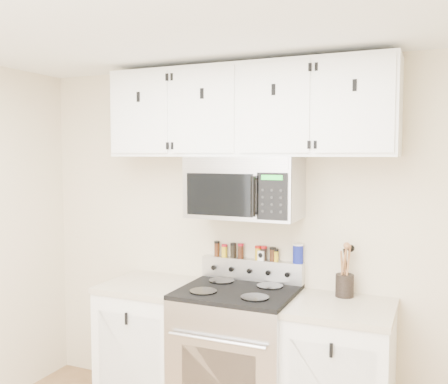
# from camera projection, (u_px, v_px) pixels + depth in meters

# --- Properties ---
(back_wall) EXTENTS (3.50, 0.01, 2.50)m
(back_wall) POSITION_uv_depth(u_px,v_px,m) (254.00, 238.00, 3.62)
(back_wall) COLOR beige
(back_wall) RESTS_ON floor
(range) EXTENTS (0.76, 0.65, 1.10)m
(range) POSITION_uv_depth(u_px,v_px,m) (237.00, 356.00, 3.38)
(range) COLOR #B7B7BA
(range) RESTS_ON floor
(base_cabinet_left) EXTENTS (0.64, 0.62, 0.92)m
(base_cabinet_left) POSITION_uv_depth(u_px,v_px,m) (152.00, 344.00, 3.68)
(base_cabinet_left) COLOR white
(base_cabinet_left) RESTS_ON floor
(base_cabinet_right) EXTENTS (0.64, 0.62, 0.92)m
(base_cabinet_right) POSITION_uv_depth(u_px,v_px,m) (340.00, 376.00, 3.13)
(base_cabinet_right) COLOR white
(base_cabinet_right) RESTS_ON floor
(microwave) EXTENTS (0.76, 0.44, 0.42)m
(microwave) POSITION_uv_depth(u_px,v_px,m) (245.00, 187.00, 3.41)
(microwave) COLOR #9E9EA3
(microwave) RESTS_ON back_wall
(upper_cabinets) EXTENTS (2.00, 0.35, 0.62)m
(upper_cabinets) POSITION_uv_depth(u_px,v_px,m) (246.00, 111.00, 3.40)
(upper_cabinets) COLOR white
(upper_cabinets) RESTS_ON back_wall
(utensil_crock) EXTENTS (0.12, 0.12, 0.35)m
(utensil_crock) POSITION_uv_depth(u_px,v_px,m) (345.00, 284.00, 3.28)
(utensil_crock) COLOR black
(utensil_crock) RESTS_ON base_cabinet_right
(kitchen_timer) EXTENTS (0.07, 0.06, 0.07)m
(kitchen_timer) POSITION_uv_depth(u_px,v_px,m) (262.00, 255.00, 3.56)
(kitchen_timer) COLOR white
(kitchen_timer) RESTS_ON range
(salt_canister) EXTENTS (0.07, 0.07, 0.13)m
(salt_canister) POSITION_uv_depth(u_px,v_px,m) (298.00, 254.00, 3.46)
(salt_canister) COLOR navy
(salt_canister) RESTS_ON range
(spice_jar_0) EXTENTS (0.04, 0.04, 0.11)m
(spice_jar_0) POSITION_uv_depth(u_px,v_px,m) (217.00, 248.00, 3.70)
(spice_jar_0) COLOR #462211
(spice_jar_0) RESTS_ON range
(spice_jar_1) EXTENTS (0.04, 0.04, 0.09)m
(spice_jar_1) POSITION_uv_depth(u_px,v_px,m) (224.00, 250.00, 3.68)
(spice_jar_1) COLOR gold
(spice_jar_1) RESTS_ON range
(spice_jar_2) EXTENTS (0.04, 0.04, 0.11)m
(spice_jar_2) POSITION_uv_depth(u_px,v_px,m) (233.00, 250.00, 3.65)
(spice_jar_2) COLOR black
(spice_jar_2) RESTS_ON range
(spice_jar_3) EXTENTS (0.04, 0.04, 0.11)m
(spice_jar_3) POSITION_uv_depth(u_px,v_px,m) (241.00, 251.00, 3.63)
(spice_jar_3) COLOR #391B0D
(spice_jar_3) RESTS_ON range
(spice_jar_4) EXTENTS (0.04, 0.04, 0.10)m
(spice_jar_4) POSITION_uv_depth(u_px,v_px,m) (258.00, 253.00, 3.57)
(spice_jar_4) COLOR gold
(spice_jar_4) RESTS_ON range
(spice_jar_5) EXTENTS (0.05, 0.05, 0.10)m
(spice_jar_5) POSITION_uv_depth(u_px,v_px,m) (264.00, 253.00, 3.56)
(spice_jar_5) COLOR black
(spice_jar_5) RESTS_ON range
(spice_jar_6) EXTENTS (0.05, 0.05, 0.10)m
(spice_jar_6) POSITION_uv_depth(u_px,v_px,m) (273.00, 254.00, 3.53)
(spice_jar_6) COLOR #40200F
(spice_jar_6) RESTS_ON range
(spice_jar_7) EXTENTS (0.04, 0.04, 0.09)m
(spice_jar_7) POSITION_uv_depth(u_px,v_px,m) (276.00, 255.00, 3.52)
(spice_jar_7) COLOR gold
(spice_jar_7) RESTS_ON range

